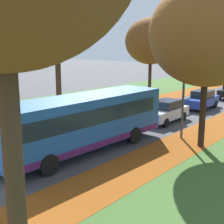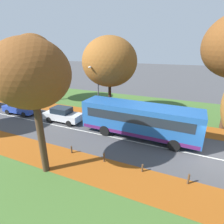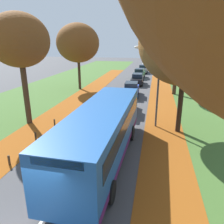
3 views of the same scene
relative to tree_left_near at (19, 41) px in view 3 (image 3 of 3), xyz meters
The scene contains 19 objects.
grass_verge_left 11.97m from the tree_left_near, 108.65° to the left, with size 12.00×90.00×0.01m, color #3D6028.
leaf_litter_left 7.38m from the tree_left_near, 69.89° to the left, with size 2.80×60.00×0.00m, color #8C4714.
grass_verge_right 19.02m from the tree_left_near, 32.54° to the left, with size 12.00×90.00×0.01m, color #3D6028.
leaf_litter_right 12.79m from the tree_left_near, 19.15° to the left, with size 2.80×60.00×0.00m, color #8C4714.
road_centre_line 12.96m from the tree_left_near, 58.41° to the left, with size 0.12×80.00×0.01m, color silver.
tree_left_near is the anchor object (origin of this frame).
tree_left_mid 13.12m from the tree_left_near, 91.37° to the left, with size 5.48×5.48×8.45m.
tree_right_near 11.54m from the tree_left_near, ahead, with size 6.18×6.18×8.95m.
tree_right_mid 17.33m from the tree_left_near, 45.85° to the left, with size 5.40×5.40×9.52m.
bollard_third 8.74m from the tree_left_near, 67.98° to the right, with size 0.12×0.12×0.55m, color #4C3823.
bollard_fourth 7.10m from the tree_left_near, 53.00° to the right, with size 0.12×0.12×0.69m, color #4C3823.
bollard_fifth 6.43m from the tree_left_near, ahead, with size 0.12×0.12×0.60m, color #4C3823.
streetlamp_right 10.02m from the tree_left_near, ahead, with size 1.89×0.28×6.00m.
bus 9.50m from the tree_left_near, 31.41° to the right, with size 2.87×10.46×2.98m.
car_silver_lead 9.86m from the tree_left_near, 30.42° to the left, with size 1.81×4.21×1.62m.
car_blue_following 13.75m from the tree_left_near, 56.42° to the left, with size 1.92×4.27×1.62m.
car_black_third_in_line 19.88m from the tree_left_near, 68.30° to the left, with size 1.86×4.24×1.62m.
car_green_fourth_in_line 25.30m from the tree_left_near, 73.79° to the left, with size 1.93×4.27×1.62m.
car_grey_trailing 31.49m from the tree_left_near, 76.61° to the left, with size 1.90×4.26×1.62m.
Camera 3 is at (3.77, -4.44, 6.31)m, focal length 35.00 mm.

